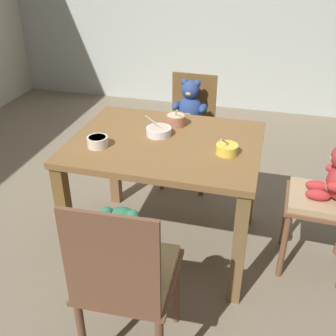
{
  "coord_description": "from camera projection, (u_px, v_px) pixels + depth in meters",
  "views": [
    {
      "loc": [
        0.55,
        -1.99,
        1.74
      ],
      "look_at": [
        0.0,
        0.05,
        0.53
      ],
      "focal_mm": 43.15,
      "sensor_mm": 36.0,
      "label": 1
    }
  ],
  "objects": [
    {
      "name": "teddy_chair_far_center",
      "position": [
        189.0,
        117.0,
        3.08
      ],
      "size": [
        0.39,
        0.39,
        0.84
      ],
      "rotation": [
        0.0,
        0.0,
        -1.6
      ],
      "color": "brown",
      "rests_on": "ground_plane"
    },
    {
      "name": "dining_table",
      "position": [
        166.0,
        160.0,
        2.35
      ],
      "size": [
        1.07,
        0.83,
        0.74
      ],
      "color": "brown",
      "rests_on": "ground_plane"
    },
    {
      "name": "ground_plane",
      "position": [
        166.0,
        244.0,
        2.66
      ],
      "size": [
        5.2,
        5.2,
        0.04
      ],
      "color": "#7D6F5A"
    },
    {
      "name": "porridge_bowl_cream_near_left",
      "position": [
        98.0,
        142.0,
        2.21
      ],
      "size": [
        0.12,
        0.12,
        0.06
      ],
      "color": "beige",
      "rests_on": "dining_table"
    },
    {
      "name": "porridge_bowl_yellow_near_right",
      "position": [
        227.0,
        149.0,
        2.14
      ],
      "size": [
        0.12,
        0.12,
        0.11
      ],
      "color": "yellow",
      "rests_on": "dining_table"
    },
    {
      "name": "porridge_bowl_white_center",
      "position": [
        159.0,
        131.0,
        2.34
      ],
      "size": [
        0.16,
        0.15,
        0.12
      ],
      "color": "silver",
      "rests_on": "dining_table"
    },
    {
      "name": "teddy_chair_near_front",
      "position": [
        125.0,
        264.0,
        1.67
      ],
      "size": [
        0.43,
        0.44,
        0.93
      ],
      "rotation": [
        0.0,
        0.0,
        1.62
      ],
      "color": "brown",
      "rests_on": "ground_plane"
    },
    {
      "name": "teddy_chair_near_right",
      "position": [
        334.0,
        190.0,
        2.19
      ],
      "size": [
        0.41,
        0.37,
        0.93
      ],
      "rotation": [
        0.0,
        0.0,
        3.11
      ],
      "color": "brown",
      "rests_on": "ground_plane"
    },
    {
      "name": "porridge_bowl_terracotta_far_center",
      "position": [
        176.0,
        120.0,
        2.46
      ],
      "size": [
        0.12,
        0.13,
        0.13
      ],
      "color": "#B16C53",
      "rests_on": "dining_table"
    }
  ]
}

